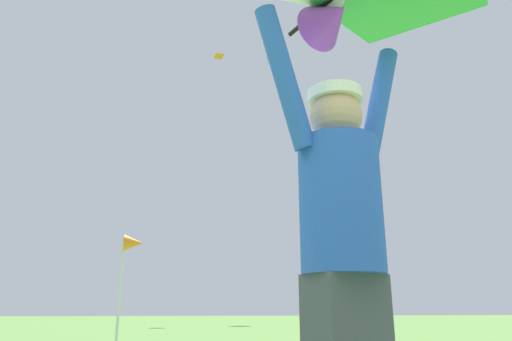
# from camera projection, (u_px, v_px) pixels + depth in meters

# --- Properties ---
(kite_flyer_person) EXTENTS (0.80, 0.43, 1.92)m
(kite_flyer_person) POSITION_uv_depth(u_px,v_px,m) (342.00, 245.00, 1.90)
(kite_flyer_person) COLOR #424751
(kite_flyer_person) RESTS_ON ground
(distant_kite_orange_mid_right) EXTENTS (0.84, 0.84, 0.20)m
(distant_kite_orange_mid_right) POSITION_uv_depth(u_px,v_px,m) (219.00, 56.00, 32.34)
(distant_kite_orange_mid_right) COLOR orange
(distant_kite_white_high_left) EXTENTS (1.37, 1.28, 2.33)m
(distant_kite_white_high_left) POSITION_uv_depth(u_px,v_px,m) (267.00, 45.00, 37.47)
(distant_kite_white_high_left) COLOR white
(marker_flag) EXTENTS (0.30, 0.24, 1.76)m
(marker_flag) POSITION_uv_depth(u_px,v_px,m) (132.00, 251.00, 6.91)
(marker_flag) COLOR silver
(marker_flag) RESTS_ON ground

